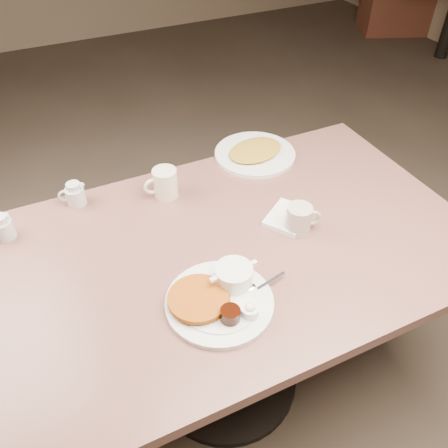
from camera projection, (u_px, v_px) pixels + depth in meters
name	position (u px, v px, depth m)	size (l,w,h in m)	color
room	(228.00, 17.00, 0.94)	(7.04, 8.04, 2.84)	#4C3F33
diner_table	(227.00, 283.00, 1.48)	(1.50, 0.90, 0.75)	#84564C
main_plate	(220.00, 296.00, 1.20)	(0.35, 0.30, 0.07)	white
coffee_mug_near	(299.00, 219.00, 1.39)	(0.12, 0.10, 0.09)	#BDB19F
napkin	(288.00, 217.00, 1.45)	(0.18, 0.17, 0.02)	white
coffee_mug_far	(165.00, 183.00, 1.52)	(0.12, 0.08, 0.10)	#F3E8CA
creamer_left	(3.00, 228.00, 1.37)	(0.09, 0.06, 0.08)	silver
creamer_right	(75.00, 195.00, 1.49)	(0.09, 0.08, 0.08)	silver
hash_plate	(255.00, 153.00, 1.72)	(0.37, 0.37, 0.04)	silver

